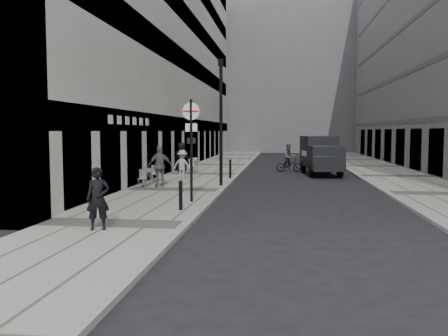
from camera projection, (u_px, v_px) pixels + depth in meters
The scene contains 18 objects.
ground at pixel (158, 255), 10.18m from camera, with size 120.00×120.00×0.00m, color black.
sidewalk at pixel (204, 175), 28.23m from camera, with size 4.00×60.00×0.12m, color gray.
far_sidewalk at pixel (395, 177), 26.88m from camera, with size 4.00×60.00×0.12m, color gray.
building_left at pixel (164, 44), 34.45m from camera, with size 4.00×45.00×18.00m, color silver.
building_far at pixel (275, 70), 64.54m from camera, with size 24.00×16.00×22.00m, color slate.
walking_man at pixel (98, 199), 12.12m from camera, with size 0.59×0.39×1.62m, color black.
sign_post at pixel (191, 137), 16.86m from camera, with size 0.63×0.12×3.65m.
lamppost at pixel (221, 116), 21.85m from camera, with size 0.26×0.26×5.82m.
bollard_near at pixel (181, 196), 15.20m from camera, with size 0.12×0.12×0.89m, color black.
bollard_far at pixel (230, 169), 25.52m from camera, with size 0.13×0.13×0.94m, color black.
panel_van at pixel (320, 153), 28.70m from camera, with size 2.36×5.13×2.34m.
cyclist at pixel (289, 161), 30.74m from camera, with size 1.80×1.14×1.83m.
pedestrian_a at pixel (160, 166), 21.53m from camera, with size 1.10×0.46×1.87m, color #59595E.
pedestrian_b at pixel (182, 165), 24.43m from camera, with size 1.01×0.58×1.56m, color #A69F99.
pedestrian_c at pixel (182, 157), 29.50m from camera, with size 0.90×0.58×1.83m, color black.
cafe_table_near at pixel (145, 177), 21.73m from camera, with size 0.63×1.41×0.81m.
cafe_table_mid at pixel (157, 173), 23.77m from camera, with size 0.66×1.49×0.85m.
cafe_table_far at pixel (193, 165), 29.07m from camera, with size 0.68×1.53×0.87m.
Camera 1 is at (2.63, -9.75, 2.66)m, focal length 38.00 mm.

